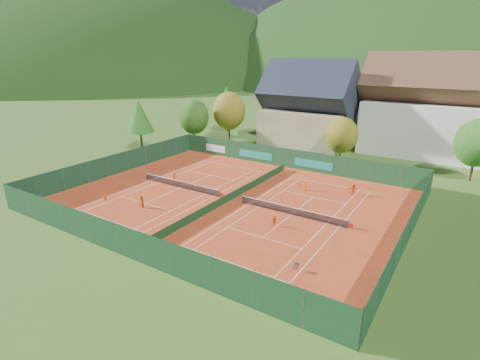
% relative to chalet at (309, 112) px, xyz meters
% --- Properties ---
extents(ground, '(600.00, 600.00, 0.00)m').
position_rel_chalet_xyz_m(ground, '(3.00, -30.00, -6.64)').
color(ground, '#31561B').
rests_on(ground, ground).
extents(clay_pad, '(40.00, 32.00, 0.01)m').
position_rel_chalet_xyz_m(clay_pad, '(3.00, -30.00, -6.62)').
color(clay_pad, '#AB3619').
rests_on(clay_pad, ground).
extents(court_markings_left, '(11.03, 23.83, 0.00)m').
position_rel_chalet_xyz_m(court_markings_left, '(-5.00, -30.00, -6.61)').
color(court_markings_left, white).
rests_on(court_markings_left, ground).
extents(court_markings_right, '(11.03, 23.83, 0.00)m').
position_rel_chalet_xyz_m(court_markings_right, '(11.00, -30.00, -6.61)').
color(court_markings_right, white).
rests_on(court_markings_right, ground).
extents(tennis_net_left, '(13.30, 0.10, 1.02)m').
position_rel_chalet_xyz_m(tennis_net_left, '(-4.85, -30.00, -6.12)').
color(tennis_net_left, '#59595B').
rests_on(tennis_net_left, ground).
extents(tennis_net_right, '(13.30, 0.10, 1.02)m').
position_rel_chalet_xyz_m(tennis_net_right, '(11.15, -30.00, -6.12)').
color(tennis_net_right, '#59595B').
rests_on(tennis_net_right, ground).
extents(court_divider, '(0.03, 28.80, 1.00)m').
position_rel_chalet_xyz_m(court_divider, '(3.00, -30.00, -6.12)').
color(court_divider, '#123319').
rests_on(court_divider, ground).
extents(fence_north, '(40.00, 0.10, 3.00)m').
position_rel_chalet_xyz_m(fence_north, '(2.54, -14.01, -5.16)').
color(fence_north, '#163D20').
rests_on(fence_north, ground).
extents(fence_south, '(40.00, 0.04, 3.00)m').
position_rel_chalet_xyz_m(fence_south, '(3.00, -46.00, -5.12)').
color(fence_south, '#13341A').
rests_on(fence_south, ground).
extents(fence_west, '(0.04, 32.00, 3.00)m').
position_rel_chalet_xyz_m(fence_west, '(-17.00, -30.00, -5.12)').
color(fence_west, '#143821').
rests_on(fence_west, ground).
extents(fence_east, '(0.09, 32.00, 3.00)m').
position_rel_chalet_xyz_m(fence_east, '(23.00, -29.95, -5.14)').
color(fence_east, '#12331B').
rests_on(fence_east, ground).
extents(chalet, '(16.20, 12.00, 16.00)m').
position_rel_chalet_xyz_m(chalet, '(0.00, 0.00, 0.00)').
color(chalet, tan).
rests_on(chalet, ground).
extents(hotel_block_a, '(21.60, 11.00, 17.25)m').
position_rel_chalet_xyz_m(hotel_block_a, '(19.00, 6.00, 0.76)').
color(hotel_block_a, silver).
rests_on(hotel_block_a, ground).
extents(tree_west_front, '(5.72, 5.72, 8.69)m').
position_rel_chalet_xyz_m(tree_west_front, '(-19.00, -10.00, -1.23)').
color(tree_west_front, '#4B2F1B').
rests_on(tree_west_front, ground).
extents(tree_west_mid, '(6.44, 6.44, 9.78)m').
position_rel_chalet_xyz_m(tree_west_mid, '(-15.00, -4.00, -0.56)').
color(tree_west_mid, '#432618').
rests_on(tree_west_mid, ground).
extents(tree_west_back, '(5.60, 5.60, 10.00)m').
position_rel_chalet_xyz_m(tree_west_back, '(-21.00, 4.00, 0.11)').
color(tree_west_back, '#4C2B1B').
rests_on(tree_west_back, ground).
extents(tree_center, '(5.01, 5.01, 7.60)m').
position_rel_chalet_xyz_m(tree_center, '(9.00, -8.00, -1.91)').
color(tree_center, '#49341A').
rests_on(tree_center, ground).
extents(tree_east_front, '(5.72, 5.72, 8.69)m').
position_rel_chalet_xyz_m(tree_east_front, '(27.00, -6.00, -1.23)').
color(tree_east_front, '#432C18').
rests_on(tree_east_front, ground).
extents(tree_west_side, '(5.04, 5.04, 9.00)m').
position_rel_chalet_xyz_m(tree_west_side, '(-25.00, -18.00, -0.56)').
color(tree_west_side, '#4A321A').
rests_on(tree_west_side, ground).
extents(ball_hopper, '(0.34, 0.34, 0.80)m').
position_rel_chalet_xyz_m(ball_hopper, '(16.20, -40.03, -6.07)').
color(ball_hopper, slate).
rests_on(ball_hopper, ground).
extents(loose_ball_0, '(0.07, 0.07, 0.07)m').
position_rel_chalet_xyz_m(loose_ball_0, '(-3.29, -34.55, -6.59)').
color(loose_ball_0, '#CCD833').
rests_on(loose_ball_0, ground).
extents(loose_ball_1, '(0.07, 0.07, 0.07)m').
position_rel_chalet_xyz_m(loose_ball_1, '(10.64, -37.85, -6.59)').
color(loose_ball_1, '#CCD833').
rests_on(loose_ball_1, ground).
extents(loose_ball_2, '(0.07, 0.07, 0.07)m').
position_rel_chalet_xyz_m(loose_ball_2, '(7.12, -24.84, -6.59)').
color(loose_ball_2, '#CCD833').
rests_on(loose_ball_2, ground).
extents(loose_ball_3, '(0.07, 0.07, 0.07)m').
position_rel_chalet_xyz_m(loose_ball_3, '(1.01, -20.49, -6.59)').
color(loose_ball_3, '#CCD833').
rests_on(loose_ball_3, ground).
extents(player_left_near, '(0.54, 0.43, 1.28)m').
position_rel_chalet_xyz_m(player_left_near, '(-9.49, -38.48, -5.98)').
color(player_left_near, '#CE4C12').
rests_on(player_left_near, ground).
extents(player_left_mid, '(0.88, 0.78, 1.49)m').
position_rel_chalet_xyz_m(player_left_mid, '(-4.29, -37.55, -5.88)').
color(player_left_mid, '#D05412').
rests_on(player_left_mid, ground).
extents(player_left_far, '(1.05, 0.70, 1.51)m').
position_rel_chalet_xyz_m(player_left_far, '(-7.13, -28.87, -5.87)').
color(player_left_far, '#E54814').
rests_on(player_left_far, ground).
extents(player_right_near, '(0.74, 0.70, 1.23)m').
position_rel_chalet_xyz_m(player_right_near, '(10.78, -33.60, -6.01)').
color(player_right_near, '#E95C14').
rests_on(player_right_near, ground).
extents(player_right_far_a, '(0.70, 0.52, 1.31)m').
position_rel_chalet_xyz_m(player_right_far_a, '(9.15, -21.99, -5.97)').
color(player_right_far_a, orange).
rests_on(player_right_far_a, ground).
extents(player_right_far_b, '(1.44, 0.99, 1.49)m').
position_rel_chalet_xyz_m(player_right_far_b, '(14.93, -20.35, -5.88)').
color(player_right_far_b, '#E55C14').
rests_on(player_right_far_b, ground).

